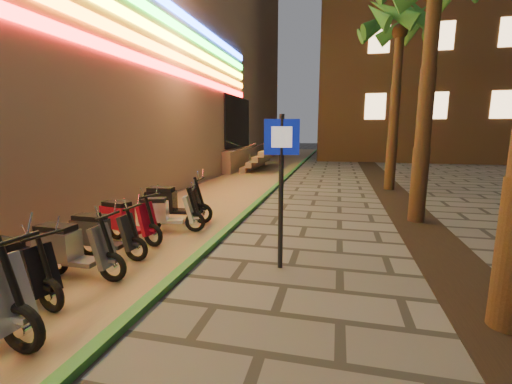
% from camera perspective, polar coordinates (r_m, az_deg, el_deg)
% --- Properties ---
extents(parking_strip, '(3.40, 60.00, 0.01)m').
position_cam_1_polar(parking_strip, '(13.27, -5.02, 0.06)').
color(parking_strip, '#8C7251').
rests_on(parking_strip, ground).
extents(green_curb, '(0.18, 60.00, 0.10)m').
position_cam_1_polar(green_curb, '(12.83, 2.20, -0.06)').
color(green_curb, '#2A702B').
rests_on(green_curb, ground).
extents(planting_strip, '(1.20, 40.00, 0.02)m').
position_cam_1_polar(planting_strip, '(8.01, 27.86, -7.98)').
color(planting_strip, black).
rests_on(planting_strip, ground).
extents(apartment_block, '(18.00, 16.06, 25.00)m').
position_cam_1_polar(apartment_block, '(36.60, 27.42, 25.33)').
color(apartment_block, brown).
rests_on(apartment_block, ground).
extents(palm_d, '(2.97, 3.02, 7.16)m').
position_cam_1_polar(palm_d, '(14.96, 22.87, 23.43)').
color(palm_d, '#472D19').
rests_on(palm_d, ground).
extents(pedestrian_sign, '(0.57, 0.14, 2.61)m').
position_cam_1_polar(pedestrian_sign, '(5.67, 4.23, 3.52)').
color(pedestrian_sign, black).
rests_on(pedestrian_sign, ground).
extents(scooter_5, '(1.55, 0.72, 1.09)m').
position_cam_1_polar(scooter_5, '(5.88, -35.23, -10.33)').
color(scooter_5, black).
rests_on(scooter_5, ground).
extents(scooter_6, '(1.58, 0.56, 1.12)m').
position_cam_1_polar(scooter_6, '(6.30, -28.56, -8.26)').
color(scooter_6, black).
rests_on(scooter_6, ground).
extents(scooter_7, '(1.49, 0.52, 1.06)m').
position_cam_1_polar(scooter_7, '(6.99, -24.37, -6.41)').
color(scooter_7, black).
rests_on(scooter_7, ground).
extents(scooter_8, '(1.57, 0.74, 1.11)m').
position_cam_1_polar(scooter_8, '(7.79, -20.90, -4.33)').
color(scooter_8, black).
rests_on(scooter_8, ground).
extents(scooter_9, '(1.50, 0.77, 1.06)m').
position_cam_1_polar(scooter_9, '(8.22, -15.13, -3.39)').
color(scooter_9, black).
rests_on(scooter_9, ground).
extents(scooter_10, '(1.71, 0.67, 1.20)m').
position_cam_1_polar(scooter_10, '(9.01, -13.94, -1.76)').
color(scooter_10, black).
rests_on(scooter_10, ground).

